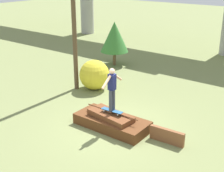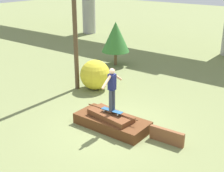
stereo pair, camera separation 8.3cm
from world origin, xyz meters
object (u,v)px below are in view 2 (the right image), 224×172
object	(u,v)px
tree_behind_left	(116,37)
bush_yellow_flowering	(95,75)
skateboard	(112,111)
skater	(112,87)

from	to	relation	value
tree_behind_left	bush_yellow_flowering	size ratio (longest dim) A/B	1.81
skateboard	tree_behind_left	world-z (taller)	tree_behind_left
skater	tree_behind_left	size ratio (longest dim) A/B	0.60
skateboard	bush_yellow_flowering	xyz separation A→B (m)	(-2.98, 2.59, -0.01)
tree_behind_left	bush_yellow_flowering	distance (m)	4.11
skateboard	tree_behind_left	distance (m)	7.81
skateboard	skater	bearing A→B (deg)	90.00
skateboard	skater	world-z (taller)	skater
skater	bush_yellow_flowering	bearing A→B (deg)	139.04
skateboard	bush_yellow_flowering	bearing A→B (deg)	139.04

